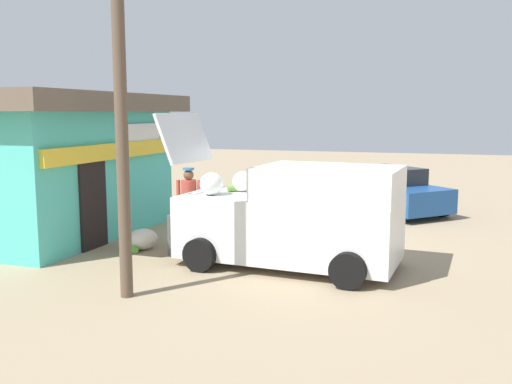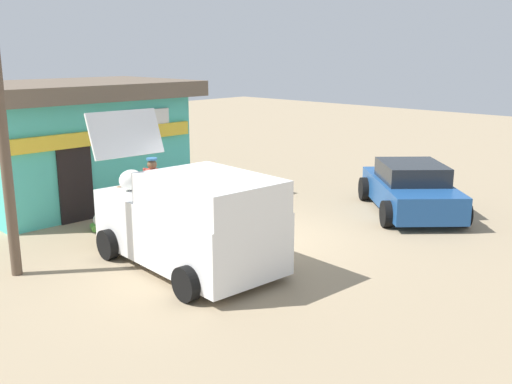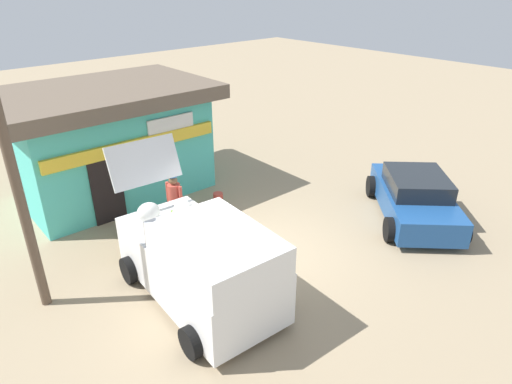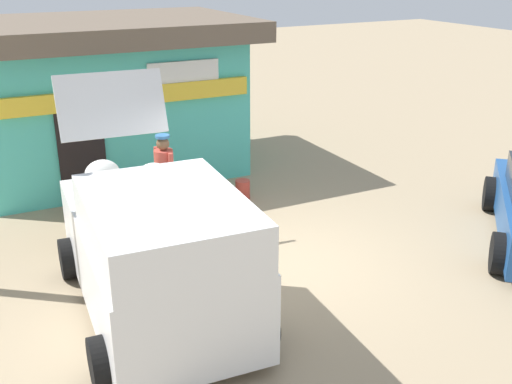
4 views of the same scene
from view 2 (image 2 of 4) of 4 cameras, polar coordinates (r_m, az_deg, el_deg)
ground_plane at (r=13.54m, az=-0.63°, el=-4.39°), size 60.00×60.00×0.00m
storefront_bar at (r=16.99m, az=-17.43°, el=4.82°), size 6.30×4.48×3.38m
delivery_van at (r=11.45m, az=-6.43°, el=-2.77°), size 2.51×4.64×2.93m
parked_sedan at (r=15.94m, az=14.95°, el=0.29°), size 4.01×4.01×1.34m
vendor_standing at (r=14.21m, az=-10.09°, el=0.41°), size 0.40×0.56×1.72m
customer_bending at (r=13.32m, az=-13.00°, el=-1.22°), size 0.75×0.76×1.37m
unloaded_banana_pile at (r=14.54m, az=-14.41°, el=-2.66°), size 0.91×0.83×0.46m
paint_bucket at (r=15.88m, az=-5.83°, el=-0.97°), size 0.30×0.30×0.40m
utility_pole at (r=11.62m, az=-23.52°, el=4.16°), size 0.20×0.20×5.02m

